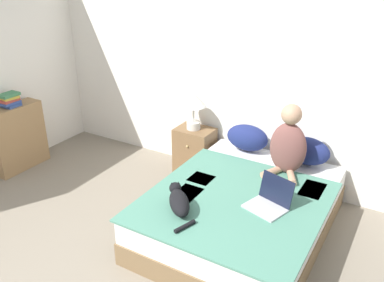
{
  "coord_description": "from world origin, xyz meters",
  "views": [
    {
      "loc": [
        1.97,
        -1.07,
        2.51
      ],
      "look_at": [
        0.08,
        2.12,
        0.82
      ],
      "focal_mm": 38.0,
      "sensor_mm": 36.0,
      "label": 1
    }
  ],
  "objects_px": {
    "cat_tabby": "(179,201)",
    "table_lamp": "(194,103)",
    "nightstand": "(195,150)",
    "pillow_far": "(307,151)",
    "bed": "(242,211)",
    "person_sitting": "(288,144)",
    "bookshelf": "(17,138)",
    "book_stack_top": "(10,100)",
    "laptop_open": "(269,202)",
    "pillow_near": "(247,138)"
  },
  "relations": [
    {
      "from": "pillow_far",
      "to": "nightstand",
      "type": "bearing_deg",
      "value": -179.73
    },
    {
      "from": "cat_tabby",
      "to": "book_stack_top",
      "type": "xyz_separation_m",
      "value": [
        -2.68,
        0.38,
        0.36
      ]
    },
    {
      "from": "person_sitting",
      "to": "bookshelf",
      "type": "relative_size",
      "value": 0.89
    },
    {
      "from": "book_stack_top",
      "to": "person_sitting",
      "type": "bearing_deg",
      "value": 13.03
    },
    {
      "from": "person_sitting",
      "to": "table_lamp",
      "type": "xyz_separation_m",
      "value": [
        -1.28,
        0.3,
        0.12
      ]
    },
    {
      "from": "pillow_far",
      "to": "book_stack_top",
      "type": "distance_m",
      "value": 3.56
    },
    {
      "from": "bed",
      "to": "pillow_near",
      "type": "relative_size",
      "value": 4.18
    },
    {
      "from": "bed",
      "to": "pillow_far",
      "type": "xyz_separation_m",
      "value": [
        0.34,
        0.86,
        0.39
      ]
    },
    {
      "from": "pillow_far",
      "to": "bookshelf",
      "type": "distance_m",
      "value": 3.55
    },
    {
      "from": "pillow_far",
      "to": "cat_tabby",
      "type": "xyz_separation_m",
      "value": [
        -0.7,
        -1.44,
        -0.06
      ]
    },
    {
      "from": "table_lamp",
      "to": "bookshelf",
      "type": "relative_size",
      "value": 0.56
    },
    {
      "from": "bed",
      "to": "cat_tabby",
      "type": "height_order",
      "value": "cat_tabby"
    },
    {
      "from": "nightstand",
      "to": "book_stack_top",
      "type": "distance_m",
      "value": 2.35
    },
    {
      "from": "laptop_open",
      "to": "table_lamp",
      "type": "xyz_separation_m",
      "value": [
        -1.36,
        0.99,
        0.39
      ]
    },
    {
      "from": "cat_tabby",
      "to": "nightstand",
      "type": "height_order",
      "value": "cat_tabby"
    },
    {
      "from": "nightstand",
      "to": "book_stack_top",
      "type": "height_order",
      "value": "book_stack_top"
    },
    {
      "from": "nightstand",
      "to": "pillow_far",
      "type": "bearing_deg",
      "value": 0.27
    },
    {
      "from": "person_sitting",
      "to": "nightstand",
      "type": "distance_m",
      "value": 1.39
    },
    {
      "from": "nightstand",
      "to": "table_lamp",
      "type": "relative_size",
      "value": 1.25
    },
    {
      "from": "pillow_near",
      "to": "pillow_far",
      "type": "relative_size",
      "value": 1.0
    },
    {
      "from": "pillow_near",
      "to": "laptop_open",
      "type": "height_order",
      "value": "pillow_near"
    },
    {
      "from": "bed",
      "to": "person_sitting",
      "type": "distance_m",
      "value": 0.82
    },
    {
      "from": "pillow_near",
      "to": "pillow_far",
      "type": "distance_m",
      "value": 0.69
    },
    {
      "from": "cat_tabby",
      "to": "nightstand",
      "type": "distance_m",
      "value": 1.61
    },
    {
      "from": "laptop_open",
      "to": "nightstand",
      "type": "distance_m",
      "value": 1.69
    },
    {
      "from": "pillow_near",
      "to": "bookshelf",
      "type": "distance_m",
      "value": 2.9
    },
    {
      "from": "laptop_open",
      "to": "table_lamp",
      "type": "bearing_deg",
      "value": 161.12
    },
    {
      "from": "cat_tabby",
      "to": "laptop_open",
      "type": "relative_size",
      "value": 1.22
    },
    {
      "from": "table_lamp",
      "to": "book_stack_top",
      "type": "height_order",
      "value": "table_lamp"
    },
    {
      "from": "pillow_near",
      "to": "laptop_open",
      "type": "relative_size",
      "value": 1.18
    },
    {
      "from": "cat_tabby",
      "to": "laptop_open",
      "type": "bearing_deg",
      "value": -98.79
    },
    {
      "from": "cat_tabby",
      "to": "bookshelf",
      "type": "bearing_deg",
      "value": 39.48
    },
    {
      "from": "person_sitting",
      "to": "nightstand",
      "type": "relative_size",
      "value": 1.28
    },
    {
      "from": "pillow_far",
      "to": "nightstand",
      "type": "height_order",
      "value": "pillow_far"
    },
    {
      "from": "person_sitting",
      "to": "bookshelf",
      "type": "height_order",
      "value": "person_sitting"
    },
    {
      "from": "pillow_near",
      "to": "cat_tabby",
      "type": "distance_m",
      "value": 1.44
    },
    {
      "from": "pillow_far",
      "to": "nightstand",
      "type": "relative_size",
      "value": 0.85
    },
    {
      "from": "pillow_near",
      "to": "cat_tabby",
      "type": "relative_size",
      "value": 0.97
    },
    {
      "from": "person_sitting",
      "to": "book_stack_top",
      "type": "bearing_deg",
      "value": -166.97
    },
    {
      "from": "pillow_far",
      "to": "bed",
      "type": "bearing_deg",
      "value": -111.83
    },
    {
      "from": "person_sitting",
      "to": "laptop_open",
      "type": "xyz_separation_m",
      "value": [
        0.08,
        -0.7,
        -0.26
      ]
    },
    {
      "from": "pillow_far",
      "to": "laptop_open",
      "type": "height_order",
      "value": "pillow_far"
    },
    {
      "from": "cat_tabby",
      "to": "table_lamp",
      "type": "xyz_separation_m",
      "value": [
        -0.69,
        1.44,
        0.36
      ]
    },
    {
      "from": "laptop_open",
      "to": "book_stack_top",
      "type": "height_order",
      "value": "book_stack_top"
    },
    {
      "from": "pillow_near",
      "to": "laptop_open",
      "type": "xyz_separation_m",
      "value": [
        0.65,
        -1.0,
        -0.09
      ]
    },
    {
      "from": "bed",
      "to": "book_stack_top",
      "type": "relative_size",
      "value": 8.58
    },
    {
      "from": "table_lamp",
      "to": "bookshelf",
      "type": "distance_m",
      "value": 2.3
    },
    {
      "from": "bed",
      "to": "laptop_open",
      "type": "bearing_deg",
      "value": -24.93
    },
    {
      "from": "pillow_near",
      "to": "table_lamp",
      "type": "xyz_separation_m",
      "value": [
        -0.71,
        -0.01,
        0.29
      ]
    },
    {
      "from": "bed",
      "to": "table_lamp",
      "type": "bearing_deg",
      "value": 141.12
    }
  ]
}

